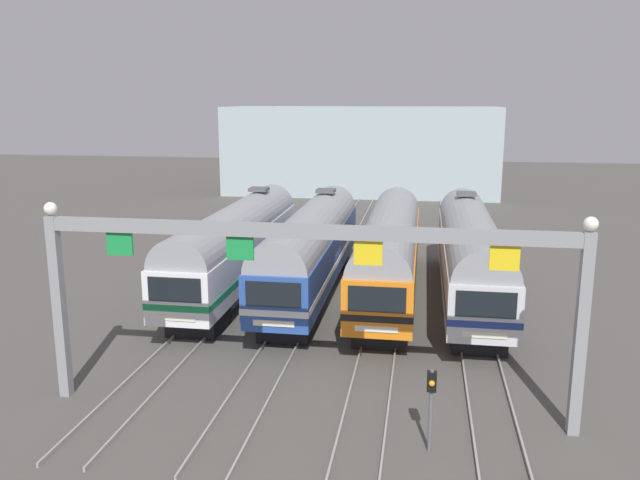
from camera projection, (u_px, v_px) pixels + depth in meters
ground_plane at (350, 295)px, 34.81m from camera, size 160.00×160.00×0.00m
track_bed at (374, 232)px, 51.19m from camera, size 13.96×70.00×0.15m
commuter_train_white at (237, 243)px, 35.20m from camera, size 2.88×18.06×5.05m
commuter_train_blue at (312, 245)px, 34.56m from camera, size 2.88×18.06×5.05m
commuter_train_orange at (389, 248)px, 33.91m from camera, size 2.88×18.06×4.77m
commuter_train_silver at (470, 251)px, 33.27m from camera, size 2.88×18.06×5.05m
catenary_gantry at (303, 266)px, 20.69m from camera, size 17.69×0.44×6.97m
yard_signal_mast at (431, 395)px, 19.02m from camera, size 0.28×0.35×2.60m
maintenance_building at (361, 150)px, 71.96m from camera, size 29.64×10.00×9.54m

